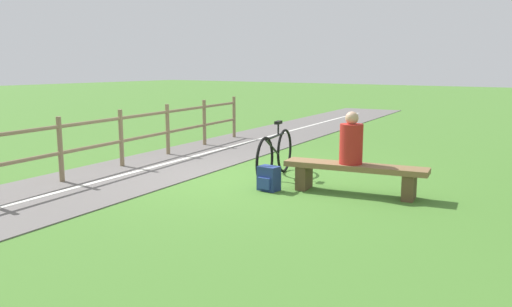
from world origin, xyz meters
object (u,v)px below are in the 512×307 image
(person_seated, at_px, (351,142))
(bench, at_px, (355,173))
(bicycle, at_px, (275,154))
(backpack, at_px, (269,179))

(person_seated, bearing_deg, bench, -180.00)
(bench, height_order, person_seated, person_seated)
(bicycle, distance_m, backpack, 0.91)
(person_seated, xyz_separation_m, backpack, (1.07, 0.53, -0.59))
(bench, relative_size, bicycle, 1.21)
(bicycle, xyz_separation_m, backpack, (-0.39, 0.79, -0.22))
(bench, distance_m, backpack, 1.27)
(person_seated, height_order, backpack, person_seated)
(person_seated, height_order, bicycle, person_seated)
(bench, height_order, bicycle, bicycle)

